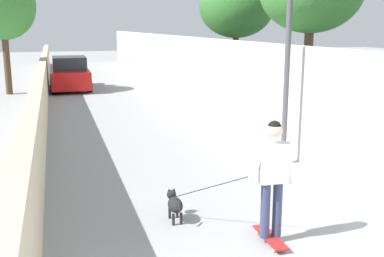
{
  "coord_description": "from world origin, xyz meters",
  "views": [
    {
      "loc": [
        -2.71,
        2.4,
        2.95
      ],
      "look_at": [
        5.7,
        -0.11,
        1.0
      ],
      "focal_mm": 43.28,
      "sensor_mm": 36.0,
      "label": 1
    }
  ],
  "objects_px": {
    "person_skateboarder": "(273,170)",
    "dog": "(175,204)",
    "tree_left_far": "(2,6)",
    "skateboard": "(270,237)",
    "lamp_post": "(289,26)",
    "car_near": "(70,74)",
    "tree_right_near": "(236,8)"
  },
  "relations": [
    {
      "from": "tree_right_near",
      "to": "dog",
      "type": "bearing_deg",
      "value": 153.21
    },
    {
      "from": "person_skateboarder",
      "to": "lamp_post",
      "type": "bearing_deg",
      "value": -30.04
    },
    {
      "from": "tree_right_near",
      "to": "person_skateboarder",
      "type": "height_order",
      "value": "tree_right_near"
    },
    {
      "from": "person_skateboarder",
      "to": "tree_left_far",
      "type": "bearing_deg",
      "value": 16.06
    },
    {
      "from": "lamp_post",
      "to": "tree_left_far",
      "type": "bearing_deg",
      "value": 27.16
    },
    {
      "from": "tree_right_near",
      "to": "skateboard",
      "type": "height_order",
      "value": "tree_right_near"
    },
    {
      "from": "car_near",
      "to": "tree_left_far",
      "type": "bearing_deg",
      "value": 107.68
    },
    {
      "from": "tree_left_far",
      "to": "skateboard",
      "type": "bearing_deg",
      "value": -163.94
    },
    {
      "from": "skateboard",
      "to": "car_near",
      "type": "xyz_separation_m",
      "value": [
        17.15,
        2.05,
        0.65
      ]
    },
    {
      "from": "lamp_post",
      "to": "person_skateboarder",
      "type": "xyz_separation_m",
      "value": [
        -3.36,
        1.95,
        -1.89
      ]
    },
    {
      "from": "tree_right_near",
      "to": "tree_left_far",
      "type": "xyz_separation_m",
      "value": [
        6.0,
        8.26,
        0.2
      ]
    },
    {
      "from": "person_skateboarder",
      "to": "dog",
      "type": "height_order",
      "value": "person_skateboarder"
    },
    {
      "from": "skateboard",
      "to": "dog",
      "type": "xyz_separation_m",
      "value": [
        1.09,
        1.09,
        0.21
      ]
    },
    {
      "from": "tree_left_far",
      "to": "dog",
      "type": "xyz_separation_m",
      "value": [
        -15.22,
        -3.61,
        -3.49
      ]
    },
    {
      "from": "skateboard",
      "to": "tree_left_far",
      "type": "bearing_deg",
      "value": 16.06
    },
    {
      "from": "dog",
      "to": "skateboard",
      "type": "bearing_deg",
      "value": -135.05
    },
    {
      "from": "skateboard",
      "to": "car_near",
      "type": "relative_size",
      "value": 0.2
    },
    {
      "from": "person_skateboarder",
      "to": "dog",
      "type": "distance_m",
      "value": 1.72
    },
    {
      "from": "lamp_post",
      "to": "car_near",
      "type": "distance_m",
      "value": 14.52
    },
    {
      "from": "tree_left_far",
      "to": "car_near",
      "type": "height_order",
      "value": "tree_left_far"
    },
    {
      "from": "tree_left_far",
      "to": "dog",
      "type": "height_order",
      "value": "tree_left_far"
    },
    {
      "from": "lamp_post",
      "to": "skateboard",
      "type": "height_order",
      "value": "lamp_post"
    },
    {
      "from": "lamp_post",
      "to": "skateboard",
      "type": "distance_m",
      "value": 4.83
    },
    {
      "from": "skateboard",
      "to": "dog",
      "type": "height_order",
      "value": "dog"
    },
    {
      "from": "tree_right_near",
      "to": "skateboard",
      "type": "relative_size",
      "value": 5.77
    },
    {
      "from": "tree_left_far",
      "to": "skateboard",
      "type": "xyz_separation_m",
      "value": [
        -16.3,
        -4.69,
        -3.7
      ]
    },
    {
      "from": "tree_right_near",
      "to": "car_near",
      "type": "relative_size",
      "value": 1.15
    },
    {
      "from": "tree_right_near",
      "to": "person_skateboarder",
      "type": "relative_size",
      "value": 2.82
    },
    {
      "from": "skateboard",
      "to": "car_near",
      "type": "distance_m",
      "value": 17.28
    },
    {
      "from": "lamp_post",
      "to": "skateboard",
      "type": "xyz_separation_m",
      "value": [
        -3.36,
        1.95,
        -2.87
      ]
    },
    {
      "from": "lamp_post",
      "to": "car_near",
      "type": "bearing_deg",
      "value": 16.15
    },
    {
      "from": "tree_left_far",
      "to": "skateboard",
      "type": "height_order",
      "value": "tree_left_far"
    }
  ]
}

